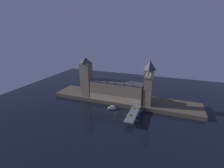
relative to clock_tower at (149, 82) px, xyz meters
name	(u,v)px	position (x,y,z in m)	size (l,w,h in m)	color
ground_plane	(115,113)	(-37.39, -26.56, -39.02)	(400.00, 400.00, 0.00)	black
embankment	(123,99)	(-37.39, 12.44, -36.30)	(220.00, 42.00, 5.44)	#4C4438
parliament_hall	(117,91)	(-45.98, 4.48, -20.09)	(77.41, 21.44, 32.53)	#7F7056
clock_tower	(149,82)	(0.00, 0.00, 0.00)	(12.44, 12.55, 63.61)	#7F7056
victoria_tower	(86,77)	(-94.12, 2.16, -3.42)	(14.73, 14.73, 66.03)	#7F7056
bridge	(133,114)	(-11.65, -31.56, -33.89)	(10.74, 46.00, 7.44)	slate
car_northbound_lead	(133,108)	(-14.01, -20.41, -30.94)	(1.90, 4.24, 1.38)	yellow
car_northbound_trail	(130,115)	(-14.01, -39.48, -30.91)	(2.05, 4.18, 1.43)	yellow
car_southbound_trail	(137,108)	(-9.28, -18.84, -30.87)	(2.10, 3.83, 1.52)	yellow
pedestrian_near_rail	(126,117)	(-16.37, -45.66, -30.71)	(0.38, 0.38, 1.65)	black
pedestrian_mid_walk	(138,111)	(-6.92, -27.55, -30.60)	(0.38, 0.38, 1.85)	black
pedestrian_far_rail	(131,108)	(-16.37, -22.53, -30.73)	(0.38, 0.38, 1.62)	black
street_lamp_near	(126,115)	(-16.77, -46.28, -27.79)	(1.34, 0.60, 6.05)	#2D3333
street_lamp_far	(132,104)	(-16.77, -16.84, -27.46)	(1.34, 0.60, 6.59)	#2D3333
boat_upstream	(112,108)	(-44.33, -18.44, -37.37)	(13.36, 8.24, 4.53)	white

